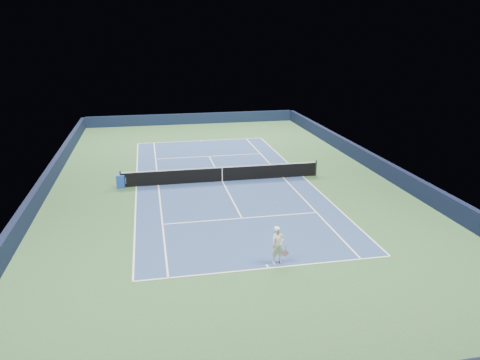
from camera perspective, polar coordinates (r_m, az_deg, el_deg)
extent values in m
plane|color=#2E522D|center=(30.46, -2.17, -0.16)|extent=(40.00, 40.00, 0.00)
cube|color=#101932|center=(49.45, -5.90, 7.44)|extent=(22.00, 0.35, 1.10)
cube|color=black|center=(33.66, 16.33, 1.86)|extent=(0.35, 40.00, 1.10)
cube|color=black|center=(30.60, -22.62, -0.40)|extent=(0.35, 40.00, 1.10)
cube|color=navy|center=(30.46, -2.17, -0.15)|extent=(10.97, 23.77, 0.01)
cube|color=white|center=(41.82, -4.80, 4.80)|extent=(10.97, 0.08, 0.00)
cube|color=white|center=(19.72, 3.48, -10.67)|extent=(10.97, 0.08, 0.00)
cube|color=white|center=(31.74, 7.65, 0.46)|extent=(0.08, 23.77, 0.00)
cube|color=white|center=(30.13, -12.52, -0.77)|extent=(0.08, 23.77, 0.00)
cube|color=white|center=(31.33, 5.27, 0.31)|extent=(0.08, 23.77, 0.00)
cube|color=white|center=(30.12, -9.92, -0.61)|extent=(0.08, 23.77, 0.00)
cube|color=white|center=(36.53, -3.79, 2.90)|extent=(8.23, 0.08, 0.00)
cube|color=white|center=(24.54, 0.23, -4.68)|extent=(8.23, 0.08, 0.00)
cube|color=white|center=(30.45, -2.17, -0.14)|extent=(0.08, 12.80, 0.00)
cube|color=white|center=(41.67, -4.77, 4.76)|extent=(0.08, 0.30, 0.00)
cube|color=white|center=(19.84, 3.37, -10.47)|extent=(0.08, 0.30, 0.00)
cylinder|color=black|center=(30.01, -14.33, 0.08)|extent=(0.10, 0.10, 1.07)
cylinder|color=black|center=(31.89, 9.24, 1.46)|extent=(0.10, 0.10, 1.07)
cube|color=black|center=(30.32, -2.18, 0.66)|extent=(12.80, 0.03, 0.91)
cube|color=white|center=(30.18, -2.19, 1.55)|extent=(12.80, 0.04, 0.06)
cube|color=white|center=(30.32, -2.18, 0.66)|extent=(0.05, 0.04, 0.91)
cube|color=#1D45B1|center=(30.07, -14.31, -0.15)|extent=(0.55, 0.52, 0.81)
cube|color=silver|center=(30.04, -13.77, -0.03)|extent=(0.04, 0.36, 0.36)
imported|color=white|center=(19.76, 4.62, -7.94)|extent=(0.70, 0.56, 1.66)
cylinder|color=#CE85A2|center=(19.86, 5.55, -8.25)|extent=(0.03, 0.03, 0.27)
cylinder|color=black|center=(19.97, 5.53, -8.87)|extent=(0.27, 0.02, 0.27)
cylinder|color=pink|center=(19.97, 5.53, -8.87)|extent=(0.29, 0.03, 0.29)
sphere|color=yellow|center=(20.09, 4.23, -2.90)|extent=(0.07, 0.07, 0.07)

